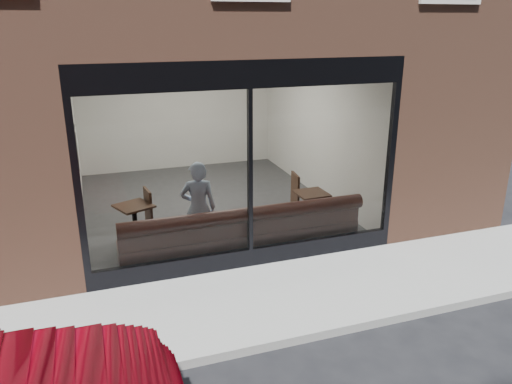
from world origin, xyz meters
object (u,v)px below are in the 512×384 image
object	(u,v)px
banquette	(243,243)
cafe_table_left	(134,206)
person	(198,208)
cafe_table_right	(312,193)
cafe_chair_left	(139,229)
cafe_chair_right	(285,209)

from	to	relation	value
banquette	cafe_table_left	bearing A→B (deg)	150.19
person	cafe_table_left	bearing A→B (deg)	-20.55
person	cafe_table_right	distance (m)	2.16
cafe_table_left	cafe_chair_left	xyz separation A→B (m)	(0.07, 0.16, -0.50)
banquette	cafe_table_left	world-z (taller)	cafe_table_left
cafe_chair_right	person	bearing A→B (deg)	29.91
banquette	cafe_chair_left	distance (m)	1.91
cafe_table_right	cafe_chair_left	distance (m)	3.14
banquette	cafe_chair_right	world-z (taller)	banquette
banquette	person	distance (m)	0.93
banquette	person	xyz separation A→B (m)	(-0.65, 0.33, 0.57)
cafe_table_left	cafe_table_right	world-z (taller)	same
cafe_table_left	cafe_chair_right	world-z (taller)	cafe_table_left
person	cafe_chair_left	bearing A→B (deg)	-29.10
cafe_table_left	cafe_chair_right	xyz separation A→B (m)	(2.87, 0.22, -0.50)
cafe_table_right	cafe_chair_left	world-z (taller)	cafe_table_right
cafe_table_left	cafe_chair_right	distance (m)	2.92
person	cafe_table_right	size ratio (longest dim) A/B	2.92
cafe_table_right	banquette	bearing A→B (deg)	-159.76
cafe_table_right	cafe_chair_right	distance (m)	0.83
person	cafe_chair_right	xyz separation A→B (m)	(1.89, 0.83, -0.56)
person	cafe_chair_right	distance (m)	2.13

